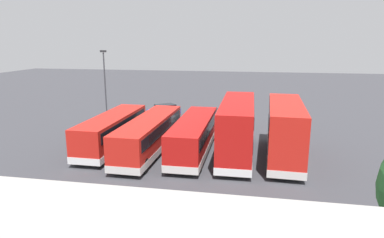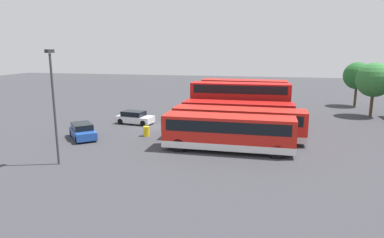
{
  "view_description": "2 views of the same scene",
  "coord_description": "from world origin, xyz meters",
  "px_view_note": "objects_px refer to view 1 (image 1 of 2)",
  "views": [
    {
      "loc": [
        -4.85,
        35.8,
        9.29
      ],
      "look_at": [
        1.17,
        3.19,
        1.58
      ],
      "focal_mm": 31.43,
      "sensor_mm": 36.0,
      "label": 1
    },
    {
      "loc": [
        33.97,
        11.9,
        8.26
      ],
      "look_at": [
        0.16,
        4.38,
        1.05
      ],
      "focal_mm": 31.66,
      "sensor_mm": 36.0,
      "label": 2
    }
  ],
  "objects_px": {
    "bus_single_deck_third": "(194,135)",
    "bus_single_deck_fourth": "(150,134)",
    "bus_single_deck_fifth": "(113,130)",
    "car_hatchback_silver": "(218,116)",
    "car_small_green": "(164,110)",
    "waste_bin_yellow": "(170,123)",
    "lamp_post_tall": "(105,79)",
    "bus_double_decker_near_end": "(285,130)",
    "bus_double_decker_second": "(237,127)"
  },
  "relations": [
    {
      "from": "bus_single_deck_third",
      "to": "bus_single_deck_fourth",
      "type": "xyz_separation_m",
      "value": [
        3.75,
        0.4,
        0.0
      ]
    },
    {
      "from": "bus_single_deck_fifth",
      "to": "car_hatchback_silver",
      "type": "height_order",
      "value": "bus_single_deck_fifth"
    },
    {
      "from": "car_hatchback_silver",
      "to": "bus_single_deck_third",
      "type": "bearing_deg",
      "value": 86.18
    },
    {
      "from": "car_small_green",
      "to": "waste_bin_yellow",
      "type": "bearing_deg",
      "value": 111.33
    },
    {
      "from": "bus_single_deck_third",
      "to": "bus_single_deck_fourth",
      "type": "bearing_deg",
      "value": 6.12
    },
    {
      "from": "bus_single_deck_fourth",
      "to": "bus_single_deck_fifth",
      "type": "height_order",
      "value": "same"
    },
    {
      "from": "bus_single_deck_fourth",
      "to": "car_hatchback_silver",
      "type": "bearing_deg",
      "value": -110.77
    },
    {
      "from": "car_hatchback_silver",
      "to": "lamp_post_tall",
      "type": "xyz_separation_m",
      "value": [
        13.98,
        -0.29,
        4.09
      ]
    },
    {
      "from": "lamp_post_tall",
      "to": "waste_bin_yellow",
      "type": "distance_m",
      "value": 10.61
    },
    {
      "from": "bus_single_deck_fourth",
      "to": "bus_single_deck_fifth",
      "type": "relative_size",
      "value": 1.12
    },
    {
      "from": "bus_single_deck_fifth",
      "to": "waste_bin_yellow",
      "type": "bearing_deg",
      "value": -111.01
    },
    {
      "from": "bus_single_deck_third",
      "to": "bus_single_deck_fourth",
      "type": "distance_m",
      "value": 3.77
    },
    {
      "from": "bus_single_deck_fourth",
      "to": "car_small_green",
      "type": "bearing_deg",
      "value": -79.79
    },
    {
      "from": "bus_single_deck_third",
      "to": "waste_bin_yellow",
      "type": "xyz_separation_m",
      "value": [
        4.16,
        -8.33,
        -1.15
      ]
    },
    {
      "from": "bus_double_decker_near_end",
      "to": "bus_single_deck_fifth",
      "type": "height_order",
      "value": "bus_double_decker_near_end"
    },
    {
      "from": "bus_single_deck_fifth",
      "to": "car_hatchback_silver",
      "type": "bearing_deg",
      "value": -125.37
    },
    {
      "from": "car_small_green",
      "to": "lamp_post_tall",
      "type": "height_order",
      "value": "lamp_post_tall"
    },
    {
      "from": "bus_double_decker_near_end",
      "to": "car_hatchback_silver",
      "type": "relative_size",
      "value": 2.42
    },
    {
      "from": "car_hatchback_silver",
      "to": "bus_double_decker_near_end",
      "type": "bearing_deg",
      "value": 119.61
    },
    {
      "from": "car_hatchback_silver",
      "to": "bus_single_deck_fifth",
      "type": "bearing_deg",
      "value": 54.63
    },
    {
      "from": "bus_double_decker_second",
      "to": "bus_single_deck_fourth",
      "type": "distance_m",
      "value": 7.38
    },
    {
      "from": "bus_double_decker_second",
      "to": "bus_single_deck_fourth",
      "type": "bearing_deg",
      "value": 3.75
    },
    {
      "from": "bus_double_decker_near_end",
      "to": "waste_bin_yellow",
      "type": "bearing_deg",
      "value": -36.15
    },
    {
      "from": "car_hatchback_silver",
      "to": "lamp_post_tall",
      "type": "height_order",
      "value": "lamp_post_tall"
    },
    {
      "from": "bus_double_decker_near_end",
      "to": "waste_bin_yellow",
      "type": "xyz_separation_m",
      "value": [
        11.51,
        -8.41,
        -1.97
      ]
    },
    {
      "from": "car_small_green",
      "to": "car_hatchback_silver",
      "type": "bearing_deg",
      "value": 161.71
    },
    {
      "from": "bus_single_deck_fifth",
      "to": "car_hatchback_silver",
      "type": "distance_m",
      "value": 13.99
    },
    {
      "from": "bus_single_deck_third",
      "to": "bus_single_deck_fourth",
      "type": "height_order",
      "value": "same"
    },
    {
      "from": "bus_single_deck_fourth",
      "to": "bus_single_deck_fifth",
      "type": "distance_m",
      "value": 3.6
    },
    {
      "from": "bus_single_deck_fourth",
      "to": "car_hatchback_silver",
      "type": "relative_size",
      "value": 2.83
    },
    {
      "from": "car_small_green",
      "to": "bus_single_deck_third",
      "type": "bearing_deg",
      "value": 114.52
    },
    {
      "from": "bus_single_deck_fifth",
      "to": "waste_bin_yellow",
      "type": "xyz_separation_m",
      "value": [
        -3.15,
        -8.21,
        -1.15
      ]
    },
    {
      "from": "bus_double_decker_second",
      "to": "bus_single_deck_fourth",
      "type": "xyz_separation_m",
      "value": [
        7.32,
        0.48,
        -0.82
      ]
    },
    {
      "from": "bus_double_decker_second",
      "to": "bus_single_deck_third",
      "type": "xyz_separation_m",
      "value": [
        3.57,
        0.08,
        -0.83
      ]
    },
    {
      "from": "bus_double_decker_second",
      "to": "car_small_green",
      "type": "distance_m",
      "value": 17.03
    },
    {
      "from": "lamp_post_tall",
      "to": "waste_bin_yellow",
      "type": "bearing_deg",
      "value": 159.05
    },
    {
      "from": "bus_double_decker_second",
      "to": "waste_bin_yellow",
      "type": "relative_size",
      "value": 11.5
    },
    {
      "from": "bus_single_deck_third",
      "to": "car_small_green",
      "type": "distance_m",
      "value": 15.24
    },
    {
      "from": "bus_double_decker_near_end",
      "to": "car_hatchback_silver",
      "type": "height_order",
      "value": "bus_double_decker_near_end"
    },
    {
      "from": "car_small_green",
      "to": "waste_bin_yellow",
      "type": "relative_size",
      "value": 4.39
    },
    {
      "from": "bus_double_decker_near_end",
      "to": "waste_bin_yellow",
      "type": "relative_size",
      "value": 10.82
    },
    {
      "from": "bus_single_deck_third",
      "to": "bus_double_decker_near_end",
      "type": "bearing_deg",
      "value": 179.37
    },
    {
      "from": "car_small_green",
      "to": "waste_bin_yellow",
      "type": "distance_m",
      "value": 5.92
    },
    {
      "from": "bus_single_deck_fifth",
      "to": "lamp_post_tall",
      "type": "height_order",
      "value": "lamp_post_tall"
    },
    {
      "from": "bus_double_decker_second",
      "to": "car_small_green",
      "type": "bearing_deg",
      "value": -54.32
    },
    {
      "from": "bus_single_deck_fifth",
      "to": "bus_single_deck_third",
      "type": "bearing_deg",
      "value": 179.07
    },
    {
      "from": "car_hatchback_silver",
      "to": "waste_bin_yellow",
      "type": "height_order",
      "value": "car_hatchback_silver"
    },
    {
      "from": "bus_double_decker_near_end",
      "to": "lamp_post_tall",
      "type": "xyz_separation_m",
      "value": [
        20.56,
        -11.87,
        2.35
      ]
    },
    {
      "from": "bus_single_deck_fourth",
      "to": "waste_bin_yellow",
      "type": "bearing_deg",
      "value": -87.29
    },
    {
      "from": "car_small_green",
      "to": "bus_double_decker_near_end",
      "type": "bearing_deg",
      "value": 134.46
    }
  ]
}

